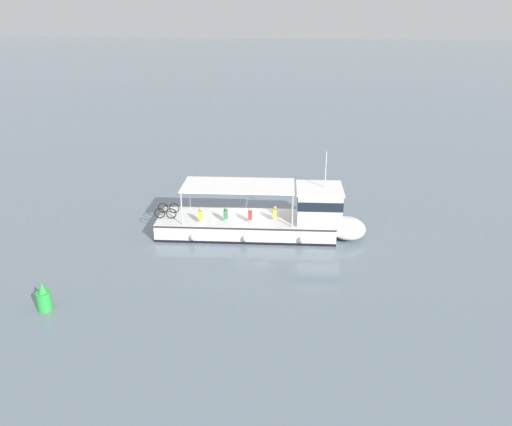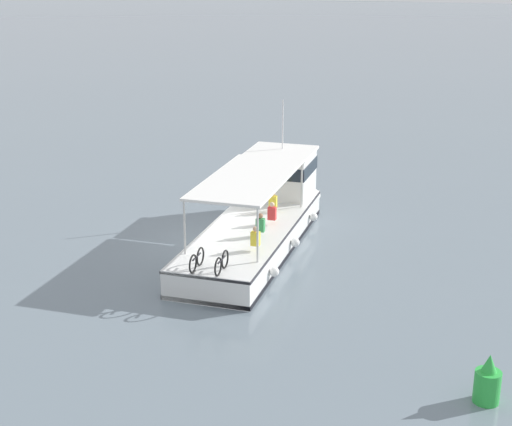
# 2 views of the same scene
# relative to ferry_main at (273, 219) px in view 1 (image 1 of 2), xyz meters

# --- Properties ---
(ground_plane) EXTENTS (400.00, 400.00, 0.00)m
(ground_plane) POSITION_rel_ferry_main_xyz_m (1.41, -1.75, -1.02)
(ground_plane) COLOR slate
(ferry_main) EXTENTS (12.99, 4.20, 5.32)m
(ferry_main) POSITION_rel_ferry_main_xyz_m (0.00, 0.00, 0.00)
(ferry_main) COLOR white
(ferry_main) RESTS_ON ground
(channel_buoy) EXTENTS (0.70, 0.70, 1.40)m
(channel_buoy) POSITION_rel_ferry_main_xyz_m (9.62, 9.92, -0.45)
(channel_buoy) COLOR green
(channel_buoy) RESTS_ON ground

